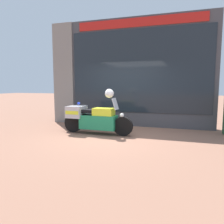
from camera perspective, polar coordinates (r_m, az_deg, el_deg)
ground_plane at (r=6.83m, az=0.24°, el=-6.29°), size 60.00×60.00×0.00m
shop_building at (r=8.69m, az=1.64°, el=10.12°), size 6.36×0.55×4.07m
window_display at (r=8.60m, az=6.70°, el=-0.57°), size 5.02×0.30×1.83m
paramedic_motorcycle at (r=7.12m, az=-5.04°, el=-1.57°), size 2.36×0.65×1.18m
white_helmet at (r=6.82m, az=-0.69°, el=4.87°), size 0.28×0.28×0.28m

